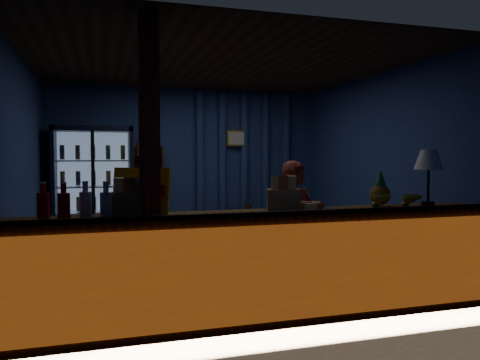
{
  "coord_description": "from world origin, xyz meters",
  "views": [
    {
      "loc": [
        -1.43,
        -5.77,
        1.45
      ],
      "look_at": [
        0.23,
        -0.2,
        1.15
      ],
      "focal_mm": 35.0,
      "sensor_mm": 36.0,
      "label": 1
    }
  ],
  "objects_px": {
    "green_chair": "(308,226)",
    "pastry_tray": "(305,208)",
    "shopkeeper": "(296,229)",
    "table_lamp": "(429,162)"
  },
  "relations": [
    {
      "from": "green_chair",
      "to": "pastry_tray",
      "type": "relative_size",
      "value": 1.27
    },
    {
      "from": "green_chair",
      "to": "table_lamp",
      "type": "height_order",
      "value": "table_lamp"
    },
    {
      "from": "shopkeeper",
      "to": "table_lamp",
      "type": "relative_size",
      "value": 2.5
    },
    {
      "from": "green_chair",
      "to": "pastry_tray",
      "type": "xyz_separation_m",
      "value": [
        -1.55,
        -3.29,
        0.71
      ]
    },
    {
      "from": "green_chair",
      "to": "pastry_tray",
      "type": "height_order",
      "value": "pastry_tray"
    },
    {
      "from": "green_chair",
      "to": "table_lamp",
      "type": "xyz_separation_m",
      "value": [
        -0.21,
        -3.27,
        1.12
      ]
    },
    {
      "from": "shopkeeper",
      "to": "pastry_tray",
      "type": "relative_size",
      "value": 2.99
    },
    {
      "from": "shopkeeper",
      "to": "pastry_tray",
      "type": "distance_m",
      "value": 0.6
    },
    {
      "from": "green_chair",
      "to": "table_lamp",
      "type": "distance_m",
      "value": 3.46
    },
    {
      "from": "shopkeeper",
      "to": "pastry_tray",
      "type": "height_order",
      "value": "shopkeeper"
    }
  ]
}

